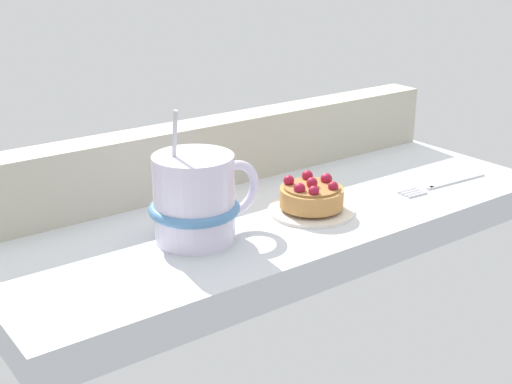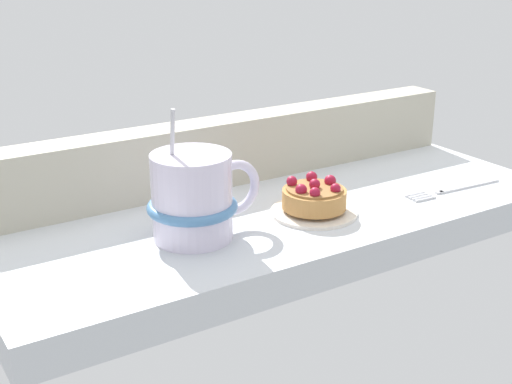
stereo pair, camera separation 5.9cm
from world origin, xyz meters
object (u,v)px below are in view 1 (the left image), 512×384
at_px(dessert_plate, 311,209).
at_px(raspberry_tart, 311,195).
at_px(coffee_mug, 196,199).
at_px(dessert_fork, 443,184).

xyz_separation_m(dessert_plate, raspberry_tart, (-0.00, 0.00, 0.02)).
bearing_deg(coffee_mug, dessert_plate, -5.65).
xyz_separation_m(dessert_plate, dessert_fork, (0.22, -0.04, -0.00)).
bearing_deg(dessert_plate, dessert_fork, -9.05).
relative_size(raspberry_tart, coffee_mug, 0.52).
height_order(dessert_plate, coffee_mug, coffee_mug).
bearing_deg(dessert_plate, coffee_mug, 174.35).
bearing_deg(coffee_mug, raspberry_tart, -5.58).
bearing_deg(dessert_plate, raspberry_tart, 91.32).
height_order(raspberry_tart, coffee_mug, coffee_mug).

